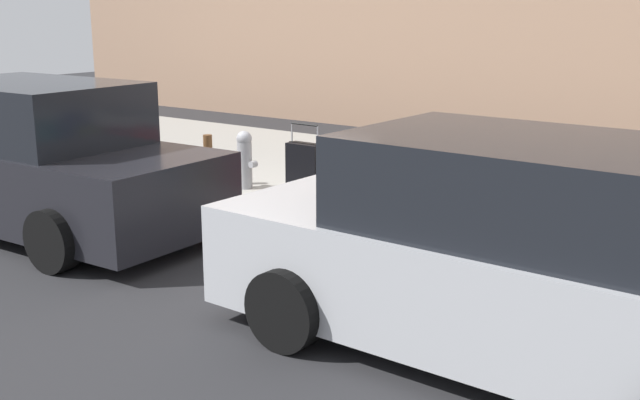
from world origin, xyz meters
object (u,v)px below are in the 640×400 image
Objects in this scene: suitcase_teal_0 at (546,213)px; bollard_post at (208,160)px; suitcase_black_6 at (305,171)px; suitcase_olive_2 at (454,201)px; fire_hydrant at (245,158)px; suitcase_red_4 at (373,183)px; parked_car_charcoal_1 at (34,161)px; suitcase_silver_5 at (334,185)px; suitcase_navy_1 at (506,198)px; parked_car_silver_0 at (519,259)px; suitcase_maroon_3 at (412,192)px.

suitcase_teal_0 reaches higher than bollard_post.
suitcase_black_6 is at bearing -1.72° from suitcase_teal_0.
fire_hydrant is at bearing -1.35° from suitcase_olive_2.
bollard_post is at bearing 3.26° from suitcase_red_4.
parked_car_charcoal_1 is (4.16, 2.47, 0.35)m from suitcase_olive_2.
fire_hydrant is 0.56m from bollard_post.
suitcase_navy_1 is at bearing -176.80° from suitcase_silver_5.
suitcase_black_6 is at bearing -2.29° from suitcase_red_4.
bollard_post is at bearing 15.63° from fire_hydrant.
fire_hydrant is (3.72, 0.08, 0.03)m from suitcase_navy_1.
parked_car_silver_0 is at bearing 156.32° from bollard_post.
suitcase_olive_2 is at bearing 176.52° from suitcase_maroon_3.
suitcase_teal_0 is 3.23m from suitcase_black_6.
suitcase_navy_1 is 1.31× the size of fire_hydrant.
suitcase_teal_0 is 0.19× the size of parked_car_silver_0.
suitcase_navy_1 reaches higher than suitcase_teal_0.
parked_car_charcoal_1 is at bearing 29.16° from suitcase_navy_1.
bollard_post is (3.72, 0.07, 0.04)m from suitcase_olive_2.
suitcase_teal_0 is at bearing -74.06° from parked_car_silver_0.
suitcase_olive_2 is 0.15× the size of parked_car_silver_0.
suitcase_navy_1 is 0.22× the size of parked_car_silver_0.
suitcase_maroon_3 is 1.17× the size of suitcase_red_4.
parked_car_charcoal_1 is at bearing 25.61° from suitcase_teal_0.
suitcase_teal_0 reaches higher than fire_hydrant.
suitcase_silver_5 is at bearing 0.32° from suitcase_maroon_3.
bollard_post is (0.54, 0.15, -0.06)m from fire_hydrant.
suitcase_black_6 is 1.24× the size of fire_hydrant.
suitcase_red_4 is at bearing 177.71° from suitcase_black_6.
suitcase_black_6 reaches higher than suitcase_olive_2.
suitcase_navy_1 is 1.10m from suitcase_maroon_3.
suitcase_silver_5 is (1.10, 0.01, -0.06)m from suitcase_maroon_3.
parked_car_silver_0 is at bearing 125.32° from suitcase_olive_2.
suitcase_olive_2 is 0.97× the size of bollard_post.
suitcase_teal_0 reaches higher than suitcase_maroon_3.
parked_car_charcoal_1 is at bearing 68.96° from fire_hydrant.
suitcase_black_6 is (2.19, -0.12, 0.05)m from suitcase_olive_2.
parked_car_silver_0 is (-4.94, 2.55, 0.22)m from fire_hydrant.
suitcase_olive_2 is 4.86m from parked_car_charcoal_1.
suitcase_silver_5 is (2.70, -0.01, -0.07)m from suitcase_teal_0.
parked_car_charcoal_1 reaches higher than suitcase_maroon_3.
suitcase_olive_2 is 2.19m from suitcase_black_6.
bollard_post is at bearing -100.50° from parked_car_charcoal_1.
suitcase_black_6 is 0.20× the size of parked_car_charcoal_1.
fire_hydrant is (3.18, -0.08, 0.10)m from suitcase_olive_2.
suitcase_navy_1 is 1.76× the size of suitcase_silver_5.
suitcase_maroon_3 reaches higher than bollard_post.
parked_car_charcoal_1 is (3.61, 2.51, 0.33)m from suitcase_maroon_3.
parked_car_silver_0 is (-2.87, 2.55, 0.29)m from suitcase_red_4.
bollard_post is (4.26, 0.23, -0.03)m from suitcase_navy_1.
parked_car_charcoal_1 is at bearing 34.80° from suitcase_maroon_3.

